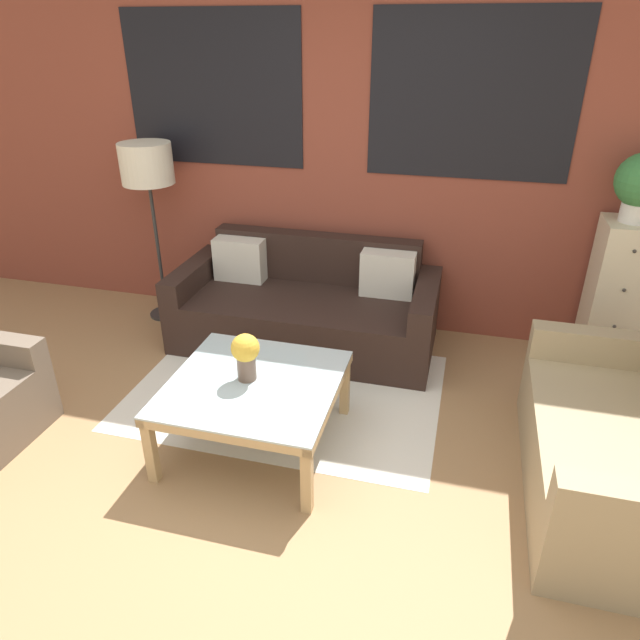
% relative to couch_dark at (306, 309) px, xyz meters
% --- Properties ---
extents(ground_plane, '(16.00, 16.00, 0.00)m').
position_rel_couch_dark_xyz_m(ground_plane, '(0.11, -1.95, -0.28)').
color(ground_plane, '#9E754C').
extents(wall_back_brick, '(8.40, 0.09, 2.80)m').
position_rel_couch_dark_xyz_m(wall_back_brick, '(0.11, 0.49, 1.13)').
color(wall_back_brick, brown).
rests_on(wall_back_brick, ground_plane).
extents(rug, '(2.06, 1.46, 0.00)m').
position_rel_couch_dark_xyz_m(rug, '(0.06, -0.72, -0.28)').
color(rug, silver).
rests_on(rug, ground_plane).
extents(couch_dark, '(1.96, 0.88, 0.78)m').
position_rel_couch_dark_xyz_m(couch_dark, '(0.00, 0.00, 0.00)').
color(couch_dark, black).
rests_on(couch_dark, ground_plane).
extents(settee_vintage, '(0.80, 1.49, 0.92)m').
position_rel_couch_dark_xyz_m(settee_vintage, '(2.03, -1.21, 0.03)').
color(settee_vintage, tan).
rests_on(settee_vintage, ground_plane).
extents(coffee_table, '(0.94, 0.94, 0.44)m').
position_rel_couch_dark_xyz_m(coffee_table, '(0.06, -1.29, 0.10)').
color(coffee_table, silver).
rests_on(coffee_table, ground_plane).
extents(floor_lamp, '(0.40, 0.40, 1.44)m').
position_rel_couch_dark_xyz_m(floor_lamp, '(-1.30, 0.14, 0.96)').
color(floor_lamp, '#2D2D2D').
rests_on(floor_lamp, ground_plane).
extents(drawer_cabinet, '(0.34, 0.40, 1.08)m').
position_rel_couch_dark_xyz_m(drawer_cabinet, '(2.17, 0.22, 0.26)').
color(drawer_cabinet, beige).
rests_on(drawer_cabinet, ground_plane).
extents(flower_vase, '(0.16, 0.16, 0.28)m').
position_rel_couch_dark_xyz_m(flower_vase, '(0.02, -1.27, 0.32)').
color(flower_vase, brown).
rests_on(flower_vase, coffee_table).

